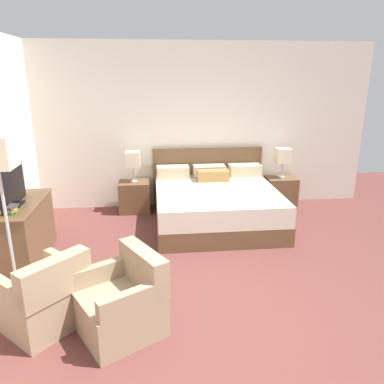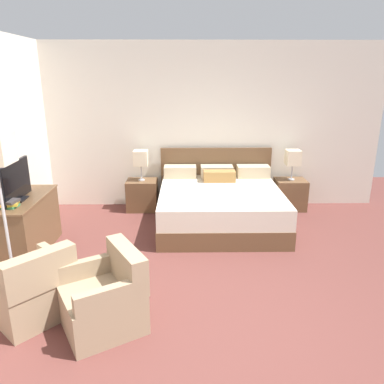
# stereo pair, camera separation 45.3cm
# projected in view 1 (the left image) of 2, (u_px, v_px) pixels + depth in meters

# --- Properties ---
(ground_plane) EXTENTS (10.98, 10.98, 0.00)m
(ground_plane) POSITION_uv_depth(u_px,v_px,m) (227.00, 333.00, 3.48)
(ground_plane) COLOR brown
(wall_back) EXTENTS (6.45, 0.06, 2.84)m
(wall_back) POSITION_uv_depth(u_px,v_px,m) (188.00, 127.00, 6.55)
(wall_back) COLOR silver
(wall_back) RESTS_ON ground
(bed) EXTENTS (1.96, 1.95, 1.06)m
(bed) POSITION_uv_depth(u_px,v_px,m) (215.00, 204.00, 5.98)
(bed) COLOR brown
(bed) RESTS_ON ground
(nightstand_left) EXTENTS (0.53, 0.43, 0.53)m
(nightstand_left) POSITION_uv_depth(u_px,v_px,m) (135.00, 196.00, 6.51)
(nightstand_left) COLOR brown
(nightstand_left) RESTS_ON ground
(nightstand_right) EXTENTS (0.53, 0.43, 0.53)m
(nightstand_right) POSITION_uv_depth(u_px,v_px,m) (280.00, 192.00, 6.78)
(nightstand_right) COLOR brown
(nightstand_right) RESTS_ON ground
(table_lamp_left) EXTENTS (0.24, 0.24, 0.53)m
(table_lamp_left) POSITION_uv_depth(u_px,v_px,m) (133.00, 160.00, 6.31)
(table_lamp_left) COLOR #B7B7BC
(table_lamp_left) RESTS_ON nightstand_left
(table_lamp_right) EXTENTS (0.24, 0.24, 0.53)m
(table_lamp_right) POSITION_uv_depth(u_px,v_px,m) (283.00, 156.00, 6.58)
(table_lamp_right) COLOR #B7B7BC
(table_lamp_right) RESTS_ON nightstand_right
(dresser) EXTENTS (0.53, 1.23, 0.77)m
(dresser) POSITION_uv_depth(u_px,v_px,m) (21.00, 231.00, 4.77)
(dresser) COLOR brown
(dresser) RESTS_ON ground
(tv) EXTENTS (0.18, 0.76, 0.50)m
(tv) POSITION_uv_depth(u_px,v_px,m) (12.00, 186.00, 4.50)
(tv) COLOR black
(tv) RESTS_ON dresser
(book_red_cover) EXTENTS (0.24, 0.19, 0.03)m
(book_red_cover) POSITION_uv_depth(u_px,v_px,m) (6.00, 212.00, 4.31)
(book_red_cover) COLOR #2D7042
(book_red_cover) RESTS_ON dresser
(book_blue_cover) EXTENTS (0.28, 0.24, 0.03)m
(book_blue_cover) POSITION_uv_depth(u_px,v_px,m) (5.00, 210.00, 4.30)
(book_blue_cover) COLOR gold
(book_blue_cover) RESTS_ON book_red_cover
(book_small_top) EXTENTS (0.27, 0.22, 0.03)m
(book_small_top) POSITION_uv_depth(u_px,v_px,m) (5.00, 207.00, 4.29)
(book_small_top) COLOR #383333
(book_small_top) RESTS_ON book_blue_cover
(armchair_by_window) EXTENTS (0.97, 0.97, 0.76)m
(armchair_by_window) POSITION_uv_depth(u_px,v_px,m) (44.00, 298.00, 3.52)
(armchair_by_window) COLOR #9E8466
(armchair_by_window) RESTS_ON ground
(armchair_companion) EXTENTS (0.94, 0.93, 0.76)m
(armchair_companion) POSITION_uv_depth(u_px,v_px,m) (123.00, 303.00, 3.45)
(armchair_companion) COLOR #9E8466
(armchair_companion) RESTS_ON ground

